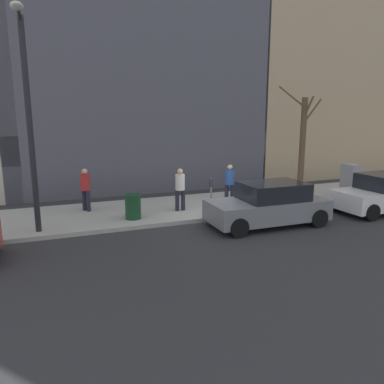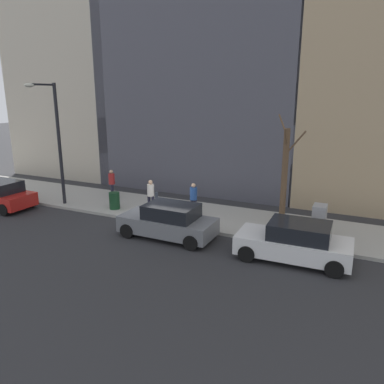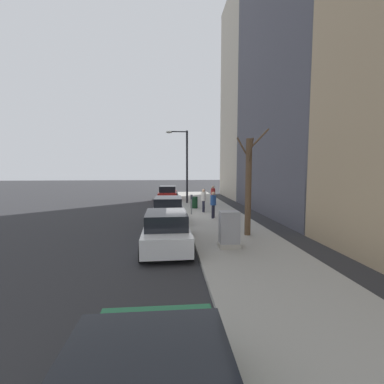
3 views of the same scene
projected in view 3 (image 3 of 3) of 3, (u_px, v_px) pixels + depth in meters
ground_plane at (185, 218)px, 16.94m from camera, size 120.00×120.00×0.00m
sidewalk at (215, 216)px, 17.11m from camera, size 4.00×36.00×0.15m
parked_car_white at (166, 231)px, 10.39m from camera, size 2.01×4.24×1.52m
parked_car_grey at (168, 210)px, 15.76m from camera, size 1.96×4.22×1.52m
parked_car_red at (168, 194)px, 26.24m from camera, size 2.01×4.24×1.52m
parking_meter at (192, 202)px, 17.37m from camera, size 0.14×0.10×1.35m
utility_box at (229, 230)px, 10.03m from camera, size 0.83×0.61×1.43m
streetlamp at (184, 160)px, 23.08m from camera, size 1.97×0.32×6.50m
bare_tree at (249, 185)px, 11.81m from camera, size 1.78×1.55×5.03m
trash_bin at (194, 202)px, 20.29m from camera, size 0.56×0.56×0.90m
pedestrian_near_meter at (213, 203)px, 16.08m from camera, size 0.36×0.38×1.66m
pedestrian_midblock at (204, 199)px, 18.33m from camera, size 0.36×0.40×1.66m
pedestrian_far_corner at (213, 194)px, 21.84m from camera, size 0.36×0.36×1.66m
office_block_center at (352, 24)px, 18.21m from camera, size 12.94×12.94×27.01m
office_tower_right at (269, 98)px, 28.49m from camera, size 9.15×9.15×22.12m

